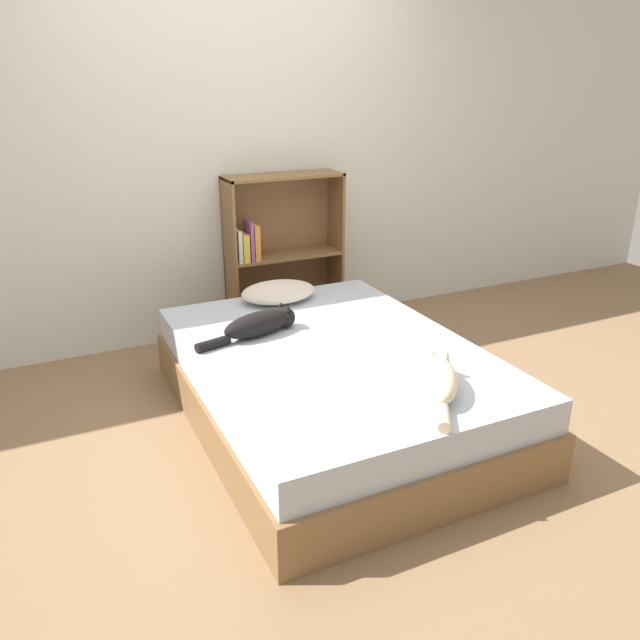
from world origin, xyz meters
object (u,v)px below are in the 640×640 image
bed (332,384)px  cat_dark (261,324)px  pillow (278,292)px  cat_light (440,379)px  bookshelf (279,252)px

bed → cat_dark: bearing=130.0°
bed → pillow: pillow is taller
pillow → cat_dark: cat_dark is taller
cat_light → bookshelf: size_ratio=0.46×
cat_light → cat_dark: bearing=59.3°
bed → cat_dark: size_ratio=3.27×
bed → bookshelf: 1.40m
cat_light → bookshelf: 1.98m
pillow → bookshelf: bookshelf is taller
bed → bookshelf: bearing=79.5°
bed → pillow: (0.02, 0.79, 0.27)m
bed → pillow: 0.83m
bed → bookshelf: bookshelf is taller
pillow → cat_dark: bearing=-122.1°
pillow → bookshelf: 0.60m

